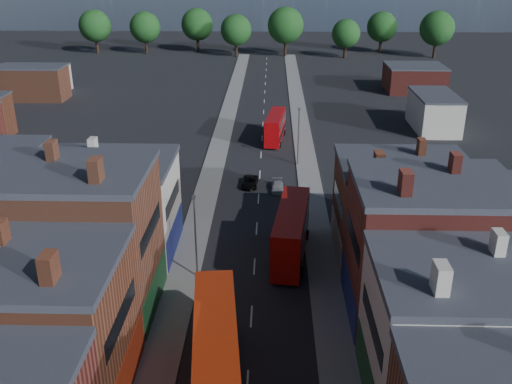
# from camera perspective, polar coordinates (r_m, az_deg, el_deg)

# --- Properties ---
(pavement_west) EXTENTS (3.00, 200.00, 0.12)m
(pavement_west) POSITION_cam_1_polar(r_m,az_deg,el_deg) (71.15, -4.96, 0.07)
(pavement_west) COLOR gray
(pavement_west) RESTS_ON ground
(pavement_east) EXTENTS (3.00, 200.00, 0.12)m
(pavement_east) POSITION_cam_1_polar(r_m,az_deg,el_deg) (70.88, 5.54, -0.05)
(pavement_east) COLOR gray
(pavement_east) RESTS_ON ground
(lamp_post_2) EXTENTS (0.25, 0.70, 8.12)m
(lamp_post_2) POSITION_cam_1_polar(r_m,az_deg,el_deg) (51.05, -6.10, -3.94)
(lamp_post_2) COLOR slate
(lamp_post_2) RESTS_ON ground
(lamp_post_3) EXTENTS (0.25, 0.70, 8.12)m
(lamp_post_3) POSITION_cam_1_polar(r_m,az_deg,el_deg) (78.59, 4.27, 5.96)
(lamp_post_3) COLOR slate
(lamp_post_3) RESTS_ON ground
(bus_0) EXTENTS (4.13, 12.69, 5.38)m
(bus_0) POSITION_cam_1_polar(r_m,az_deg,el_deg) (39.96, -4.03, -15.51)
(bus_0) COLOR red
(bus_0) RESTS_ON ground
(bus_1) EXTENTS (4.09, 11.92, 5.04)m
(bus_1) POSITION_cam_1_polar(r_m,az_deg,el_deg) (55.16, 3.54, -3.99)
(bus_1) COLOR #A90E09
(bus_1) RESTS_ON ground
(bus_2) EXTENTS (3.41, 10.11, 4.28)m
(bus_2) POSITION_cam_1_polar(r_m,az_deg,el_deg) (89.50, 1.95, 6.55)
(bus_2) COLOR #A2070A
(bus_2) RESTS_ON ground
(car_2) EXTENTS (2.10, 4.22, 1.15)m
(car_2) POSITION_cam_1_polar(r_m,az_deg,el_deg) (72.39, -0.63, 1.02)
(car_2) COLOR black
(car_2) RESTS_ON ground
(car_3) EXTENTS (1.58, 3.73, 1.07)m
(car_3) POSITION_cam_1_polar(r_m,az_deg,el_deg) (71.13, 2.17, 0.55)
(car_3) COLOR silver
(car_3) RESTS_ON ground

